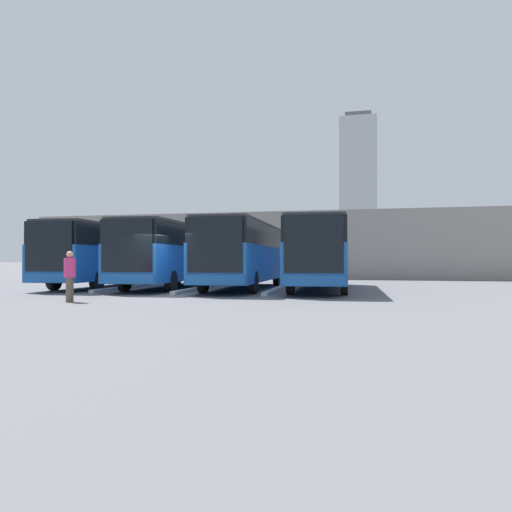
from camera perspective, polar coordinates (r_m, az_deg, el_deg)
ground_plane at (r=20.55m, az=-10.31°, el=-4.48°), size 600.00×600.00×0.00m
bus_0 at (r=24.28m, az=7.49°, el=0.43°), size 3.11×11.52×3.25m
curb_divider_0 at (r=22.94m, az=2.29°, el=-3.88°), size 0.59×6.65×0.15m
bus_1 at (r=24.88m, az=-1.32°, el=0.40°), size 3.11×11.52×3.25m
curb_divider_1 at (r=23.88m, az=-6.80°, el=-3.75°), size 0.59×6.65×0.15m
bus_2 at (r=26.26m, az=-9.32°, el=0.36°), size 3.11×11.52×3.25m
curb_divider_2 at (r=25.59m, az=-14.75°, el=-3.52°), size 0.59×6.65×0.15m
bus_3 at (r=28.15m, az=-16.33°, el=0.31°), size 3.11×11.52×3.25m
pedestrian at (r=18.21m, az=-20.52°, el=-2.01°), size 0.48×0.48×1.74m
station_building at (r=45.70m, az=3.06°, el=1.04°), size 41.02×16.46×5.27m
office_tower at (r=240.82m, az=11.65°, el=7.37°), size 16.98×16.98×70.01m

